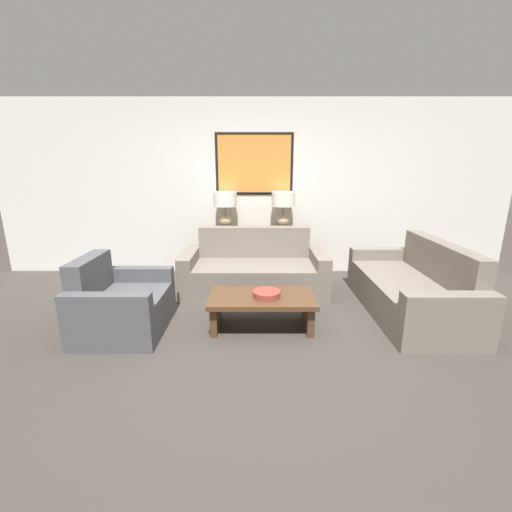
# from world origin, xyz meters

# --- Properties ---
(ground_plane) EXTENTS (20.00, 20.00, 0.00)m
(ground_plane) POSITION_xyz_m (0.00, 0.00, 0.00)
(ground_plane) COLOR #3D3833
(back_wall) EXTENTS (8.01, 0.12, 2.65)m
(back_wall) POSITION_xyz_m (0.00, 2.32, 1.33)
(back_wall) COLOR silver
(back_wall) RESTS_ON ground_plane
(console_table) EXTENTS (1.40, 0.40, 0.74)m
(console_table) POSITION_xyz_m (0.00, 2.04, 0.37)
(console_table) COLOR #332319
(console_table) RESTS_ON ground_plane
(table_lamp_left) EXTENTS (0.35, 0.35, 0.56)m
(table_lamp_left) POSITION_xyz_m (-0.44, 2.04, 1.12)
(table_lamp_left) COLOR tan
(table_lamp_left) RESTS_ON console_table
(table_lamp_right) EXTENTS (0.35, 0.35, 0.56)m
(table_lamp_right) POSITION_xyz_m (0.44, 2.04, 1.12)
(table_lamp_right) COLOR tan
(table_lamp_right) RESTS_ON console_table
(couch_by_back_wall) EXTENTS (1.93, 0.88, 0.84)m
(couch_by_back_wall) POSITION_xyz_m (0.00, 1.38, 0.28)
(couch_by_back_wall) COLOR slate
(couch_by_back_wall) RESTS_ON ground_plane
(couch_by_side) EXTENTS (0.88, 1.93, 0.84)m
(couch_by_side) POSITION_xyz_m (1.85, 0.66, 0.28)
(couch_by_side) COLOR slate
(couch_by_side) RESTS_ON ground_plane
(coffee_table) EXTENTS (1.11, 0.61, 0.36)m
(coffee_table) POSITION_xyz_m (0.09, 0.25, 0.27)
(coffee_table) COLOR #4C331E
(coffee_table) RESTS_ON ground_plane
(decorative_bowl) EXTENTS (0.29, 0.29, 0.06)m
(decorative_bowl) POSITION_xyz_m (0.14, 0.21, 0.40)
(decorative_bowl) COLOR #93382D
(decorative_bowl) RESTS_ON coffee_table
(armchair_near_back_wall) EXTENTS (0.83, 0.97, 0.80)m
(armchair_near_back_wall) POSITION_xyz_m (-1.38, 0.19, 0.27)
(armchair_near_back_wall) COLOR #4C4C51
(armchair_near_back_wall) RESTS_ON ground_plane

